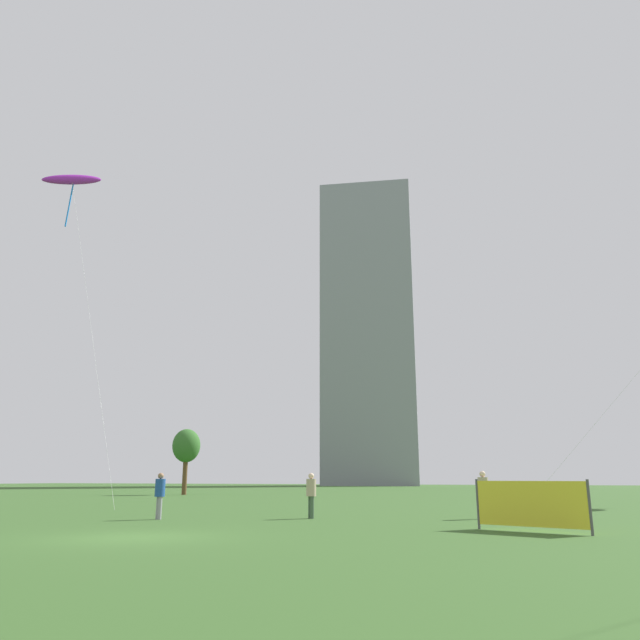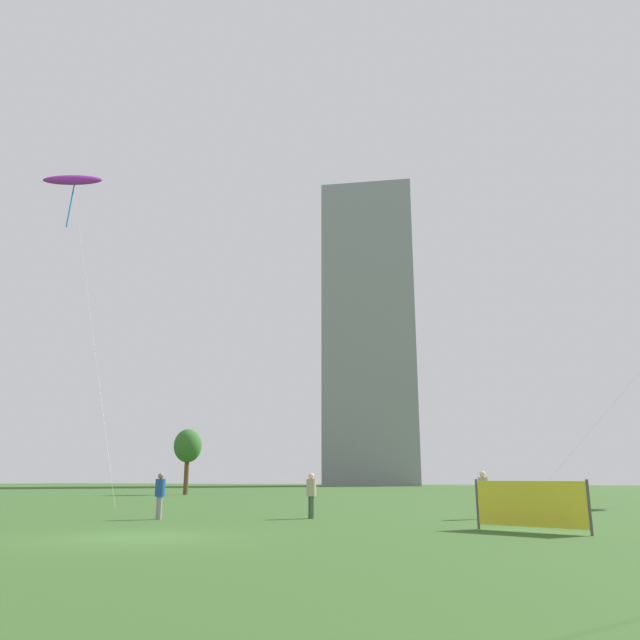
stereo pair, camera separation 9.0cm
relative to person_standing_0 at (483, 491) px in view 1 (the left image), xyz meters
name	(u,v)px [view 1 (the left image)]	position (x,y,z in m)	size (l,w,h in m)	color
ground	(133,538)	(-7.68, -11.58, -1.05)	(280.00, 280.00, 0.00)	#335623
person_standing_0	(483,491)	(0.00, 0.00, 0.00)	(0.40, 0.40, 1.82)	gray
person_standing_1	(311,492)	(-6.39, -2.34, -0.04)	(0.39, 0.39, 1.75)	#3F593F
person_standing_2	(160,492)	(-11.64, -5.06, -0.04)	(0.39, 0.39, 1.75)	gray
kite_flying_1	(72,180)	(-28.40, 5.24, 21.31)	(11.95, 6.79, 23.19)	silver
park_tree_1	(186,447)	(-31.54, 26.06, 3.46)	(2.67, 2.67, 6.18)	brown
distant_highrise_0	(369,333)	(-36.85, 102.47, 31.75)	(19.79, 14.91, 65.61)	gray
event_banner	(530,504)	(2.14, -5.75, -0.25)	(3.33, 1.25, 1.52)	#4C4C4C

